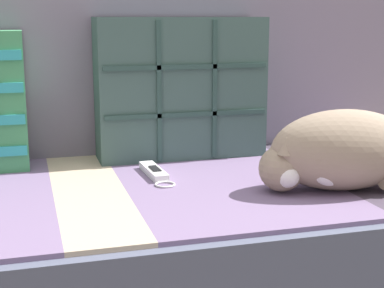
% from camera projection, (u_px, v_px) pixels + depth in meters
% --- Properties ---
extents(couch, '(1.72, 0.88, 0.38)m').
position_uv_depth(couch, '(186.00, 251.00, 1.49)').
color(couch, '#3D3838').
rests_on(couch, ground_plane).
extents(sofa_backrest, '(1.68, 0.14, 0.47)m').
position_uv_depth(sofa_backrest, '(152.00, 69.00, 1.75)').
color(sofa_backrest, slate).
rests_on(sofa_backrest, couch).
extents(throw_pillow_quilted, '(0.47, 0.14, 0.39)m').
position_uv_depth(throw_pillow_quilted, '(181.00, 88.00, 1.63)').
color(throw_pillow_quilted, '#38514C').
rests_on(throw_pillow_quilted, couch).
extents(sleeping_cat, '(0.41, 0.21, 0.19)m').
position_uv_depth(sleeping_cat, '(338.00, 153.00, 1.33)').
color(sleeping_cat, gray).
rests_on(sleeping_cat, couch).
extents(game_remote_near, '(0.05, 0.21, 0.02)m').
position_uv_depth(game_remote_near, '(154.00, 172.00, 1.46)').
color(game_remote_near, white).
rests_on(game_remote_near, couch).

